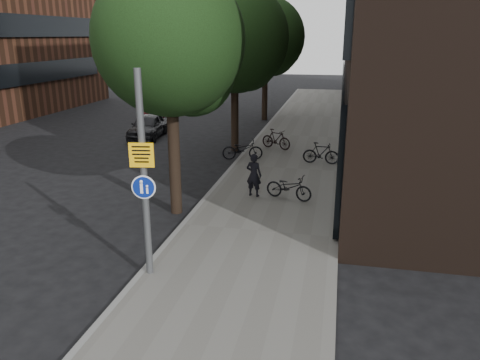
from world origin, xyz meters
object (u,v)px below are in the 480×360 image
(signpost, at_px, (144,176))
(pedestrian, at_px, (254,175))
(parked_bike_facade_near, at_px, (289,187))
(parked_car_near, at_px, (148,126))

(signpost, relative_size, pedestrian, 3.12)
(parked_bike_facade_near, bearing_deg, pedestrian, 102.79)
(parked_bike_facade_near, bearing_deg, signpost, 172.47)
(pedestrian, relative_size, parked_bike_facade_near, 0.92)
(parked_bike_facade_near, xyz_separation_m, parked_car_near, (-8.75, 8.81, 0.10))
(signpost, relative_size, parked_car_near, 1.23)
(parked_car_near, bearing_deg, signpost, -73.03)
(pedestrian, distance_m, parked_car_near, 11.54)
(signpost, height_order, parked_bike_facade_near, signpost)
(signpost, distance_m, pedestrian, 6.24)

